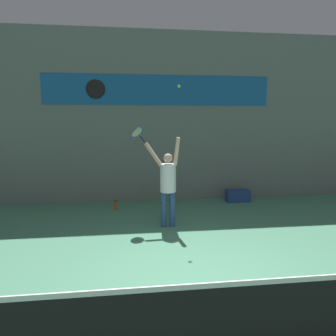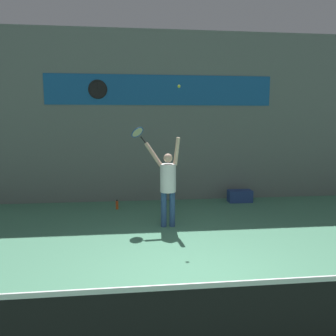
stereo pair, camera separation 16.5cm
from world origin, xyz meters
The scene contains 10 objects.
ground_plane centered at (0.00, 0.00, 0.00)m, with size 18.00×18.00×0.00m, color #4C8C6B.
back_wall centered at (0.00, 5.52, 2.50)m, with size 18.00×0.10×5.00m.
sponsor_banner centered at (0.00, 5.46, 3.29)m, with size 6.61×0.02×0.86m.
scoreboard_clock centered at (-1.81, 5.44, 3.29)m, with size 0.54×0.05×0.54m.
court_net centered at (0.00, -1.58, 0.50)m, with size 7.75×0.07×1.06m.
tennis_player centered at (-0.08, 2.92, 1.04)m, with size 0.81×0.49×2.04m.
tennis_racket centered at (-0.72, 3.37, 2.12)m, with size 0.40×0.42×0.38m.
tennis_ball centered at (0.16, 2.82, 3.13)m, with size 0.06×0.06×0.06m.
water_bottle centered at (-1.29, 4.55, 0.12)m, with size 0.08×0.08×0.27m.
equipment_bag centered at (2.32, 4.98, 0.18)m, with size 0.70×0.35×0.35m.
Camera 2 is at (-0.87, -4.27, 2.38)m, focal length 35.00 mm.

